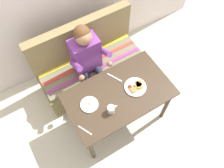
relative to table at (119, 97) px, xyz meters
The scene contains 9 objects.
ground_plane 0.65m from the table, ahead, with size 8.00×8.00×0.00m, color beige.
table is the anchor object (origin of this frame).
couch 0.83m from the table, 90.00° to the left, with size 1.44×0.56×1.00m.
person 0.60m from the table, 96.89° to the left, with size 0.45×0.61×1.21m.
plate_breakfast 0.23m from the table, ahead, with size 0.25×0.25×0.05m.
plate_eggs 0.36m from the table, behind, with size 0.20×0.20×0.04m.
coffee_mug 0.26m from the table, 143.01° to the right, with size 0.12×0.08×0.10m.
fork 0.56m from the table, 160.72° to the right, with size 0.01×0.17×0.01m, color silver.
knife 0.23m from the table, 71.47° to the left, with size 0.01×0.20×0.01m, color silver.
Camera 1 is at (-0.68, -0.98, 3.02)m, focal length 37.02 mm.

